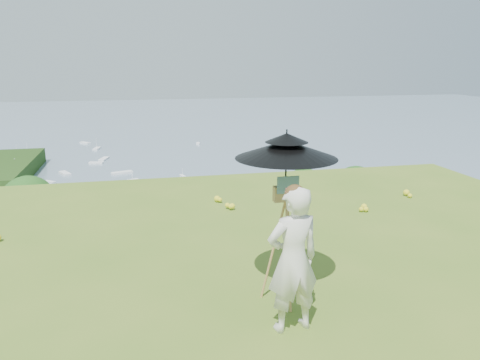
{
  "coord_description": "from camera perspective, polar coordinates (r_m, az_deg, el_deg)",
  "views": [
    {
      "loc": [
        -1.07,
        -4.32,
        2.81
      ],
      "look_at": [
        0.55,
        2.95,
        0.9
      ],
      "focal_mm": 35.0,
      "sensor_mm": 36.0,
      "label": 1
    }
  ],
  "objects": [
    {
      "name": "ground",
      "position": [
        5.27,
        1.24,
        -17.88
      ],
      "size": [
        14.0,
        14.0,
        0.0
      ],
      "primitive_type": "plane",
      "color": "#537722",
      "rests_on": "ground"
    },
    {
      "name": "shoreline_tier",
      "position": [
        88.32,
        -10.81,
        -11.96
      ],
      "size": [
        170.0,
        28.0,
        8.0
      ],
      "primitive_type": "cube",
      "color": "#6D6257",
      "rests_on": "bay_water"
    },
    {
      "name": "bay_water",
      "position": [
        247.08,
        -12.23,
        5.49
      ],
      "size": [
        700.0,
        700.0,
        0.0
      ],
      "primitive_type": "plane",
      "color": "slate",
      "rests_on": "ground"
    },
    {
      "name": "slope_trees",
      "position": [
        43.18,
        -10.17,
        -10.22
      ],
      "size": [
        110.0,
        50.0,
        6.0
      ],
      "primitive_type": null,
      "color": "#1B4D17",
      "rests_on": "forest_slope"
    },
    {
      "name": "harbor_town",
      "position": [
        85.66,
        -11.02,
        -8.06
      ],
      "size": [
        110.0,
        22.0,
        5.0
      ],
      "primitive_type": null,
      "color": "beige",
      "rests_on": "shoreline_tier"
    },
    {
      "name": "moored_boats",
      "position": [
        169.68,
        -16.13,
        1.4
      ],
      "size": [
        140.0,
        140.0,
        0.7
      ],
      "primitive_type": null,
      "color": "white",
      "rests_on": "bay_water"
    },
    {
      "name": "wildflowers",
      "position": [
        5.44,
        0.59,
        -15.98
      ],
      "size": [
        10.0,
        10.5,
        0.12
      ],
      "primitive_type": null,
      "color": "yellow",
      "rests_on": "ground"
    },
    {
      "name": "painter",
      "position": [
        4.96,
        6.47,
        -9.65
      ],
      "size": [
        0.63,
        0.46,
        1.6
      ],
      "primitive_type": "imported",
      "rotation": [
        0.0,
        0.0,
        3.29
      ],
      "color": "silver",
      "rests_on": "ground"
    },
    {
      "name": "field_easel",
      "position": [
        5.52,
        5.51,
        -7.27
      ],
      "size": [
        0.59,
        0.59,
        1.56
      ],
      "primitive_type": null,
      "rotation": [
        0.0,
        0.0,
        0.0
      ],
      "color": "#A67746",
      "rests_on": "ground"
    },
    {
      "name": "sun_umbrella",
      "position": [
        5.29,
        5.63,
        1.93
      ],
      "size": [
        1.28,
        1.28,
        0.79
      ],
      "primitive_type": null,
      "rotation": [
        0.0,
        0.0,
        0.12
      ],
      "color": "black",
      "rests_on": "field_easel"
    },
    {
      "name": "painter_cap",
      "position": [
        4.7,
        6.73,
        -1.22
      ],
      "size": [
        0.21,
        0.25,
        0.1
      ],
      "primitive_type": null,
      "rotation": [
        0.0,
        0.0,
        -0.01
      ],
      "color": "#D9777C",
      "rests_on": "painter"
    }
  ]
}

